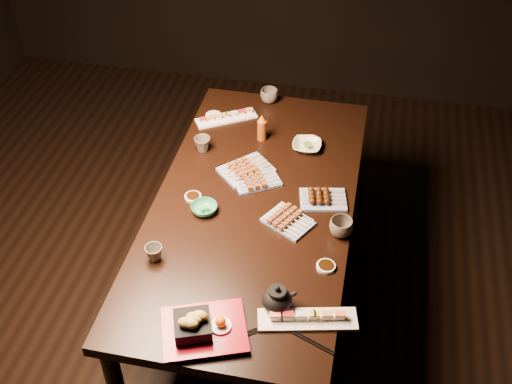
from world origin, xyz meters
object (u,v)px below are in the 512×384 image
tempura_tray (204,323)px  teacup_near_left (154,253)px  condiment_bottle (262,127)px  edamame_bowl_cream (307,146)px  yakitori_plate_center (256,177)px  yakitori_plate_right (288,219)px  dining_table (254,259)px  edamame_bowl_green (204,209)px  sushi_platter_far (226,116)px  teapot (277,298)px  yakitori_plate_left (246,166)px  sushi_platter_near (308,317)px  teacup_mid_right (341,227)px  teacup_far_left (203,144)px  teacup_far_right (269,96)px

tempura_tray → teacup_near_left: size_ratio=4.17×
condiment_bottle → edamame_bowl_cream: bearing=-8.4°
yakitori_plate_center → yakitori_plate_right: bearing=-83.0°
dining_table → edamame_bowl_green: size_ratio=15.15×
sushi_platter_far → teapot: size_ratio=2.36×
yakitori_plate_left → edamame_bowl_cream: 0.35m
teacup_near_left → teapot: (0.54, -0.15, 0.02)m
dining_table → tempura_tray: tempura_tray is taller
sushi_platter_near → teacup_mid_right: size_ratio=3.68×
sushi_platter_near → dining_table: bearing=106.0°
teacup_near_left → condiment_bottle: bearing=73.4°
teapot → condiment_bottle: condiment_bottle is taller
yakitori_plate_center → teacup_near_left: (-0.31, -0.58, 0.01)m
tempura_tray → yakitori_plate_left: bearing=72.5°
yakitori_plate_left → edamame_bowl_cream: bearing=-2.8°
sushi_platter_near → teacup_far_left: teacup_far_left is taller
teacup_far_left → teacup_mid_right: bearing=-31.7°
tempura_tray → teacup_mid_right: tempura_tray is taller
yakitori_plate_left → teacup_mid_right: 0.60m
sushi_platter_far → teapot: bearing=80.8°
dining_table → tempura_tray: size_ratio=5.84×
sushi_platter_far → edamame_bowl_cream: 0.49m
tempura_tray → teacup_far_right: size_ratio=3.18×
edamame_bowl_cream → teacup_far_right: 0.47m
yakitori_plate_center → tempura_tray: tempura_tray is taller
teacup_mid_right → teacup_far_right: bearing=117.4°
yakitori_plate_right → teacup_far_right: (-0.26, 0.93, 0.01)m
condiment_bottle → yakitori_plate_center: bearing=-83.3°
condiment_bottle → edamame_bowl_green: bearing=-103.8°
yakitori_plate_right → dining_table: bearing=179.8°
yakitori_plate_center → edamame_bowl_green: size_ratio=1.79×
dining_table → condiment_bottle: bearing=88.2°
teacup_mid_right → yakitori_plate_left: bearing=145.5°
sushi_platter_far → edamame_bowl_cream: (0.46, -0.17, -0.00)m
edamame_bowl_cream → teacup_near_left: bearing=-120.1°
dining_table → teacup_far_right: 0.93m
dining_table → teacup_mid_right: size_ratio=17.68×
dining_table → yakitori_plate_center: yakitori_plate_center is taller
yakitori_plate_center → yakitori_plate_left: (-0.06, 0.06, 0.00)m
edamame_bowl_green → condiment_bottle: bearing=76.2°
sushi_platter_far → condiment_bottle: bearing=116.9°
edamame_bowl_cream → teapot: size_ratio=1.04×
yakitori_plate_left → teacup_far_right: (-0.01, 0.62, 0.01)m
sushi_platter_far → yakitori_plate_left: (0.20, -0.41, 0.01)m
edamame_bowl_green → dining_table: bearing=27.4°
teapot → edamame_bowl_cream: bearing=64.5°
yakitori_plate_left → teacup_mid_right: bearing=-79.5°
yakitori_plate_center → teapot: 0.76m
teacup_far_right → edamame_bowl_cream: bearing=-55.4°
dining_table → tempura_tray: (-0.03, -0.74, 0.43)m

